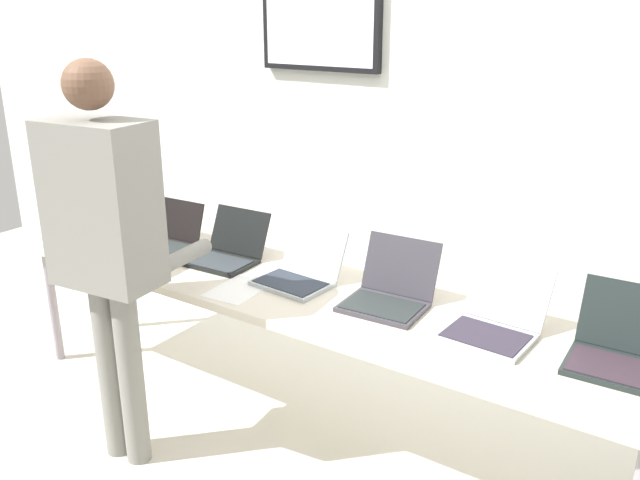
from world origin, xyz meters
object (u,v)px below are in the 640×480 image
(workbench, at_px, (296,296))
(equipment_box, at_px, (107,203))
(laptop_station_3, at_px, (390,291))
(laptop_station_2, at_px, (301,271))
(laptop_station_5, at_px, (621,348))
(laptop_station_0, at_px, (164,235))
(laptop_station_4, at_px, (495,319))
(laptop_station_1, at_px, (227,250))
(person, at_px, (106,232))

(workbench, bearing_deg, equipment_box, 176.96)
(workbench, distance_m, laptop_station_3, 0.47)
(laptop_station_2, xyz_separation_m, laptop_station_5, (1.40, 0.03, 0.00))
(laptop_station_0, height_order, laptop_station_3, laptop_station_3)
(laptop_station_2, xyz_separation_m, laptop_station_4, (0.94, 0.01, 0.00))
(workbench, relative_size, laptop_station_4, 7.97)
(equipment_box, bearing_deg, laptop_station_3, 0.13)
(equipment_box, height_order, laptop_station_5, equipment_box)
(laptop_station_0, bearing_deg, workbench, -4.38)
(laptop_station_2, bearing_deg, laptop_station_5, 1.04)
(laptop_station_0, bearing_deg, laptop_station_4, -0.00)
(laptop_station_1, relative_size, laptop_station_2, 0.99)
(equipment_box, relative_size, laptop_station_0, 1.09)
(person, bearing_deg, equipment_box, 141.57)
(equipment_box, relative_size, laptop_station_4, 1.03)
(laptop_station_1, height_order, laptop_station_5, laptop_station_5)
(laptop_station_3, bearing_deg, laptop_station_4, -0.82)
(workbench, xyz_separation_m, laptop_station_4, (0.92, 0.07, 0.10))
(laptop_station_4, distance_m, person, 1.62)
(laptop_station_3, relative_size, laptop_station_5, 1.02)
(laptop_station_1, distance_m, laptop_station_4, 1.41)
(person, bearing_deg, laptop_station_5, 20.57)
(workbench, relative_size, laptop_station_5, 8.94)
(laptop_station_5, bearing_deg, laptop_station_3, -179.44)
(workbench, height_order, equipment_box, equipment_box)
(laptop_station_2, height_order, laptop_station_4, laptop_station_4)
(workbench, relative_size, laptop_station_0, 8.49)
(laptop_station_0, distance_m, laptop_station_5, 2.31)
(laptop_station_2, relative_size, laptop_station_4, 0.88)
(laptop_station_2, distance_m, laptop_station_4, 0.94)
(equipment_box, distance_m, laptop_station_1, 0.91)
(equipment_box, relative_size, laptop_station_2, 1.16)
(equipment_box, distance_m, laptop_station_4, 2.31)
(workbench, bearing_deg, laptop_station_4, 4.40)
(equipment_box, xyz_separation_m, laptop_station_2, (1.37, -0.01, -0.10))
(equipment_box, bearing_deg, laptop_station_4, -0.06)
(person, bearing_deg, laptop_station_4, 25.84)
(laptop_station_1, bearing_deg, laptop_station_4, -0.37)
(laptop_station_0, distance_m, laptop_station_4, 1.85)
(equipment_box, height_order, laptop_station_1, equipment_box)
(laptop_station_1, xyz_separation_m, laptop_station_4, (1.41, -0.01, 0.00))
(equipment_box, height_order, laptop_station_3, equipment_box)
(laptop_station_0, xyz_separation_m, laptop_station_5, (2.31, 0.02, 0.01))
(laptop_station_0, bearing_deg, laptop_station_3, 0.28)
(laptop_station_0, height_order, laptop_station_1, laptop_station_1)
(equipment_box, height_order, person, person)
(laptop_station_3, bearing_deg, laptop_station_0, -179.72)
(laptop_station_0, distance_m, laptop_station_2, 0.91)
(workbench, height_order, laptop_station_2, laptop_station_2)
(equipment_box, bearing_deg, workbench, -3.04)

